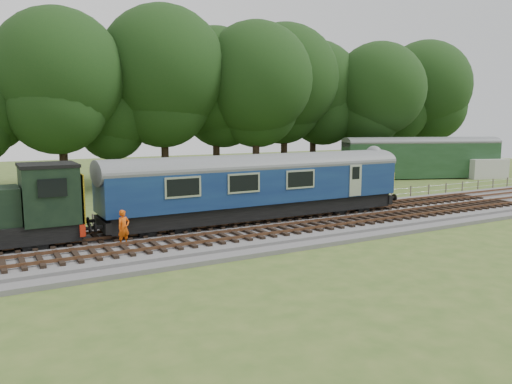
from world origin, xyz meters
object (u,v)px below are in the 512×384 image
dmu_railcar (260,181)px  caravan (486,168)px  worker (124,228)px  parked_coach (421,156)px

dmu_railcar → caravan: (32.86, 9.41, -1.58)m
worker → dmu_railcar: bearing=-6.1°
parked_coach → caravan: size_ratio=3.95×
dmu_railcar → worker: 8.77m
parked_coach → caravan: parked_coach is taller
dmu_railcar → worker: dmu_railcar is taller
dmu_railcar → caravan: bearing=16.0°
worker → parked_coach: size_ratio=0.10×
dmu_railcar → worker: size_ratio=10.86×
caravan → parked_coach: bearing=166.2°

